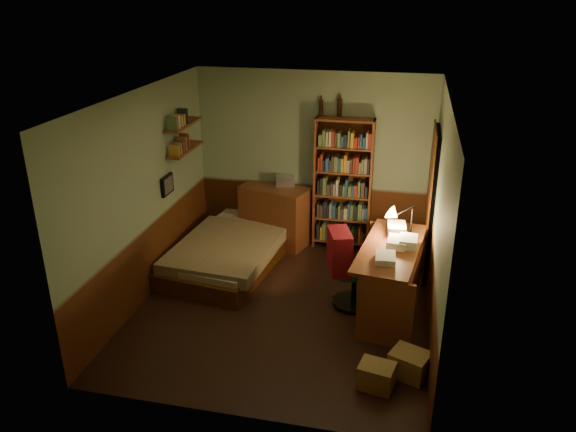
% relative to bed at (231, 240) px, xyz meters
% --- Properties ---
extents(floor, '(3.50, 4.00, 0.02)m').
position_rel_bed_xyz_m(floor, '(0.99, -0.97, -0.35)').
color(floor, black).
rests_on(floor, ground).
extents(ceiling, '(3.50, 4.00, 0.02)m').
position_rel_bed_xyz_m(ceiling, '(0.99, -0.97, 2.27)').
color(ceiling, silver).
rests_on(ceiling, wall_back).
extents(wall_back, '(3.50, 0.02, 2.60)m').
position_rel_bed_xyz_m(wall_back, '(0.99, 1.04, 0.96)').
color(wall_back, gray).
rests_on(wall_back, ground).
extents(wall_left, '(0.02, 4.00, 2.60)m').
position_rel_bed_xyz_m(wall_left, '(-0.77, -0.97, 0.96)').
color(wall_left, gray).
rests_on(wall_left, ground).
extents(wall_right, '(0.02, 4.00, 2.60)m').
position_rel_bed_xyz_m(wall_right, '(2.75, -0.97, 0.96)').
color(wall_right, gray).
rests_on(wall_right, ground).
extents(wall_front, '(3.50, 0.02, 2.60)m').
position_rel_bed_xyz_m(wall_front, '(0.99, -2.98, 0.96)').
color(wall_front, gray).
rests_on(wall_front, ground).
extents(doorway, '(0.06, 0.90, 2.00)m').
position_rel_bed_xyz_m(doorway, '(2.71, 0.33, 0.66)').
color(doorway, black).
rests_on(doorway, ground).
extents(door_trim, '(0.02, 0.98, 2.08)m').
position_rel_bed_xyz_m(door_trim, '(2.67, 0.33, 0.66)').
color(door_trim, '#411F09').
rests_on(door_trim, ground).
extents(bed, '(1.52, 2.44, 0.68)m').
position_rel_bed_xyz_m(bed, '(0.00, 0.00, 0.00)').
color(bed, olive).
rests_on(bed, ground).
extents(dresser, '(1.12, 0.79, 0.90)m').
position_rel_bed_xyz_m(dresser, '(0.45, 0.79, 0.11)').
color(dresser, brown).
rests_on(dresser, ground).
extents(mini_stereo, '(0.32, 0.27, 0.15)m').
position_rel_bed_xyz_m(mini_stereo, '(0.58, 0.92, 0.63)').
color(mini_stereo, '#B2B2B7').
rests_on(mini_stereo, dresser).
extents(bookshelf, '(0.85, 0.27, 1.97)m').
position_rel_bed_xyz_m(bookshelf, '(1.46, 0.88, 0.65)').
color(bookshelf, brown).
rests_on(bookshelf, ground).
extents(bottle_left, '(0.08, 0.08, 0.22)m').
position_rel_bed_xyz_m(bottle_left, '(1.09, 0.99, 1.74)').
color(bottle_left, black).
rests_on(bottle_left, bookshelf).
extents(bottle_right, '(0.07, 0.07, 0.25)m').
position_rel_bed_xyz_m(bottle_right, '(1.36, 0.99, 1.76)').
color(bottle_right, black).
rests_on(bottle_right, bookshelf).
extents(desk, '(0.86, 1.65, 0.84)m').
position_rel_bed_xyz_m(desk, '(2.25, -0.78, 0.08)').
color(desk, brown).
rests_on(desk, ground).
extents(paper_stack, '(0.22, 0.29, 0.11)m').
position_rel_bed_xyz_m(paper_stack, '(2.44, -0.72, 0.56)').
color(paper_stack, silver).
rests_on(paper_stack, desk).
extents(desk_lamp, '(0.21, 0.21, 0.63)m').
position_rel_bed_xyz_m(desk_lamp, '(2.47, -0.41, 0.82)').
color(desk_lamp, black).
rests_on(desk_lamp, desk).
extents(office_chair, '(0.61, 0.57, 0.99)m').
position_rel_bed_xyz_m(office_chair, '(1.84, -0.78, 0.15)').
color(office_chair, '#2F5936').
rests_on(office_chair, ground).
extents(red_jacket, '(0.32, 0.48, 0.52)m').
position_rel_bed_xyz_m(red_jacket, '(1.59, -1.00, 0.91)').
color(red_jacket, '#AC1625').
rests_on(red_jacket, office_chair).
extents(wall_shelf_lower, '(0.20, 0.90, 0.03)m').
position_rel_bed_xyz_m(wall_shelf_lower, '(-0.65, 0.13, 1.26)').
color(wall_shelf_lower, brown).
rests_on(wall_shelf_lower, wall_left).
extents(wall_shelf_upper, '(0.20, 0.90, 0.03)m').
position_rel_bed_xyz_m(wall_shelf_upper, '(-0.65, 0.13, 1.61)').
color(wall_shelf_upper, brown).
rests_on(wall_shelf_upper, wall_left).
extents(framed_picture, '(0.04, 0.32, 0.26)m').
position_rel_bed_xyz_m(framed_picture, '(-0.73, -0.37, 0.91)').
color(framed_picture, black).
rests_on(framed_picture, wall_left).
extents(cardboard_box_a, '(0.39, 0.34, 0.26)m').
position_rel_bed_xyz_m(cardboard_box_a, '(2.23, -2.28, -0.21)').
color(cardboard_box_a, '#A2874D').
rests_on(cardboard_box_a, ground).
extents(cardboard_box_b, '(0.46, 0.43, 0.26)m').
position_rel_bed_xyz_m(cardboard_box_b, '(2.55, -2.02, -0.21)').
color(cardboard_box_b, '#A2874D').
rests_on(cardboard_box_b, ground).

